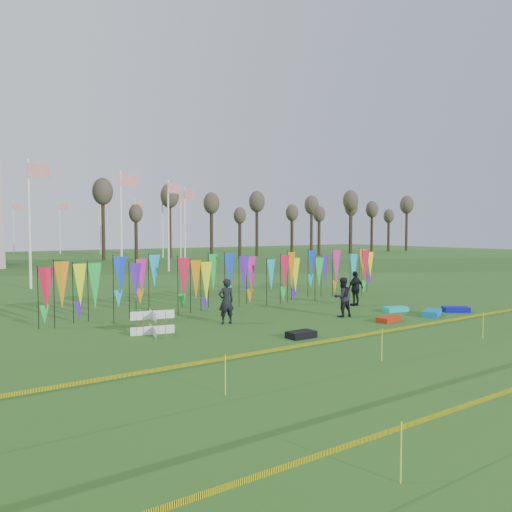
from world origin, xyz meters
TOP-DOWN VIEW (x-y plane):
  - ground at (0.00, 0.00)m, footprint 160.00×160.00m
  - banner_row at (0.28, 7.68)m, footprint 18.64×0.64m
  - caution_tape_near at (-0.22, -2.93)m, footprint 26.00×0.02m
  - tree_line at (32.00, 44.00)m, footprint 53.92×1.92m
  - box_kite at (-5.89, 3.90)m, footprint 0.77×0.77m
  - person_left at (-2.71, 4.25)m, footprint 0.69×0.53m
  - person_mid at (2.10, 2.82)m, footprint 0.87×0.61m
  - person_right at (4.78, 4.67)m, footprint 0.98×0.56m
  - kite_bag_turquoise at (5.00, 2.43)m, footprint 1.16×0.75m
  - kite_bag_blue at (7.13, 0.85)m, footprint 1.23×1.10m
  - kite_bag_red at (2.83, 0.95)m, footprint 1.19×0.71m
  - kite_bag_black at (-1.93, 0.63)m, footprint 0.97×0.57m
  - kite_bag_teal at (5.39, 0.82)m, footprint 1.44×1.15m

SIDE VIEW (x-z plane):
  - ground at x=0.00m, z-range 0.00..0.00m
  - kite_bag_red at x=2.83m, z-range 0.00..0.21m
  - kite_bag_turquoise at x=5.00m, z-range 0.00..0.21m
  - kite_bag_black at x=-1.93m, z-range 0.00..0.22m
  - kite_bag_blue at x=7.13m, z-range 0.00..0.23m
  - kite_bag_teal at x=5.39m, z-range 0.00..0.25m
  - box_kite at x=-5.89m, z-range 0.00..0.86m
  - caution_tape_near at x=-0.22m, z-range 0.33..1.23m
  - person_mid at x=2.10m, z-range 0.00..1.66m
  - person_right at x=4.78m, z-range 0.00..1.67m
  - person_left at x=-2.71m, z-range 0.00..1.76m
  - banner_row at x=0.28m, z-range 0.33..2.75m
  - tree_line at x=32.00m, z-range 2.25..10.09m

